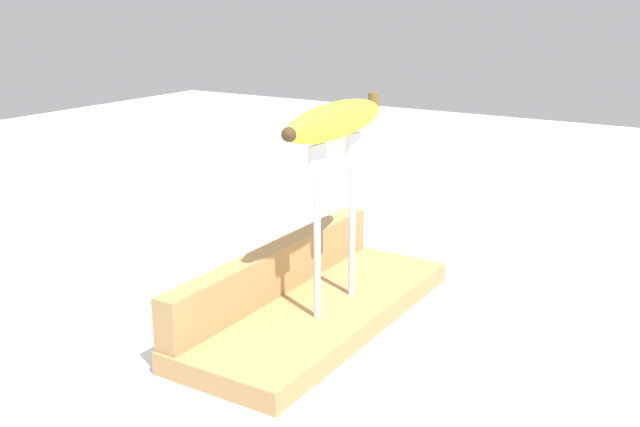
{
  "coord_description": "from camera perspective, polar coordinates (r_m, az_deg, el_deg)",
  "views": [
    {
      "loc": [
        -0.63,
        -0.39,
        0.34
      ],
      "look_at": [
        0.0,
        0.0,
        0.12
      ],
      "focal_mm": 41.21,
      "sensor_mm": 36.0,
      "label": 1
    }
  ],
  "objects": [
    {
      "name": "board_backstop",
      "position": [
        0.82,
        -3.41,
        -4.3
      ],
      "size": [
        0.36,
        0.03,
        0.05
      ],
      "primitive_type": "cube",
      "color": "#A87F4C",
      "rests_on": "wooden_board"
    },
    {
      "name": "wooden_board",
      "position": [
        0.81,
        0.0,
        -7.59
      ],
      "size": [
        0.37,
        0.14,
        0.02
      ],
      "primitive_type": "cube",
      "color": "#A87F4C",
      "rests_on": "ground"
    },
    {
      "name": "fork_stand_center",
      "position": [
        0.76,
        1.21,
        0.42
      ],
      "size": [
        0.1,
        0.01,
        0.18
      ],
      "color": "silver",
      "rests_on": "wooden_board"
    },
    {
      "name": "ground_plane",
      "position": [
        0.81,
        0.0,
        -8.32
      ],
      "size": [
        3.0,
        3.0,
        0.0
      ],
      "primitive_type": "plane",
      "color": "silver"
    },
    {
      "name": "banana_raised_center",
      "position": [
        0.74,
        1.25,
        7.25
      ],
      "size": [
        0.19,
        0.05,
        0.04
      ],
      "color": "yellow",
      "rests_on": "fork_stand_center"
    }
  ]
}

